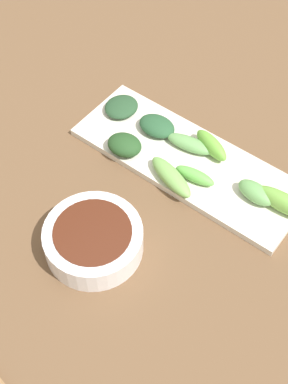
# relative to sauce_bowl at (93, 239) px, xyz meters

# --- Properties ---
(tabletop) EXTENTS (2.10, 2.10, 0.02)m
(tabletop) POSITION_rel_sauce_bowl_xyz_m (0.13, -0.04, -0.03)
(tabletop) COLOR brown
(tabletop) RESTS_ON ground
(sauce_bowl) EXTENTS (0.15, 0.15, 0.05)m
(sauce_bowl) POSITION_rel_sauce_bowl_xyz_m (0.00, 0.00, 0.00)
(sauce_bowl) COLOR white
(sauce_bowl) RESTS_ON tabletop
(serving_plate) EXTENTS (0.14, 0.40, 0.01)m
(serving_plate) POSITION_rel_sauce_bowl_xyz_m (0.22, -0.02, -0.02)
(serving_plate) COLOR silver
(serving_plate) RESTS_ON tabletop
(broccoli_leafy_0) EXTENTS (0.06, 0.07, 0.03)m
(broccoli_leafy_0) POSITION_rel_sauce_bowl_xyz_m (0.17, 0.08, 0.00)
(broccoli_leafy_0) COLOR #254A23
(broccoli_leafy_0) RESTS_ON serving_plate
(broccoli_stalk_1) EXTENTS (0.05, 0.08, 0.03)m
(broccoli_stalk_1) POSITION_rel_sauce_bowl_xyz_m (0.26, -0.04, 0.00)
(broccoli_stalk_1) COLOR #6CB43D
(broccoli_stalk_1) RESTS_ON serving_plate
(broccoli_stalk_2) EXTENTS (0.04, 0.09, 0.02)m
(broccoli_stalk_2) POSITION_rel_sauce_bowl_xyz_m (0.24, -0.01, -0.00)
(broccoli_stalk_2) COLOR #6BA35B
(broccoli_stalk_2) RESTS_ON serving_plate
(broccoli_stalk_3) EXTENTS (0.06, 0.10, 0.02)m
(broccoli_stalk_3) POSITION_rel_sauce_bowl_xyz_m (0.16, -0.02, 0.00)
(broccoli_stalk_3) COLOR #7AB357
(broccoli_stalk_3) RESTS_ON serving_plate
(broccoli_stalk_4) EXTENTS (0.03, 0.10, 0.03)m
(broccoli_stalk_4) POSITION_rel_sauce_bowl_xyz_m (0.23, -0.19, 0.00)
(broccoli_stalk_4) COLOR #70AD42
(broccoli_stalk_4) RESTS_ON serving_plate
(broccoli_stalk_5) EXTENTS (0.03, 0.07, 0.02)m
(broccoli_stalk_5) POSITION_rel_sauce_bowl_xyz_m (0.19, -0.05, -0.00)
(broccoli_stalk_5) COLOR #65B54C
(broccoli_stalk_5) RESTS_ON serving_plate
(broccoli_stalk_6) EXTENTS (0.04, 0.07, 0.03)m
(broccoli_stalk_6) POSITION_rel_sauce_bowl_xyz_m (0.22, -0.15, 0.00)
(broccoli_stalk_6) COLOR #68A559
(broccoli_stalk_6) RESTS_ON serving_plate
(broccoli_leafy_7) EXTENTS (0.07, 0.06, 0.02)m
(broccoli_leafy_7) POSITION_rel_sauce_bowl_xyz_m (0.24, 0.14, -0.00)
(broccoli_leafy_7) COLOR #26492B
(broccoli_leafy_7) RESTS_ON serving_plate
(broccoli_leafy_8) EXTENTS (0.05, 0.07, 0.02)m
(broccoli_leafy_8) POSITION_rel_sauce_bowl_xyz_m (0.24, 0.06, -0.00)
(broccoli_leafy_8) COLOR #275331
(broccoli_leafy_8) RESTS_ON serving_plate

